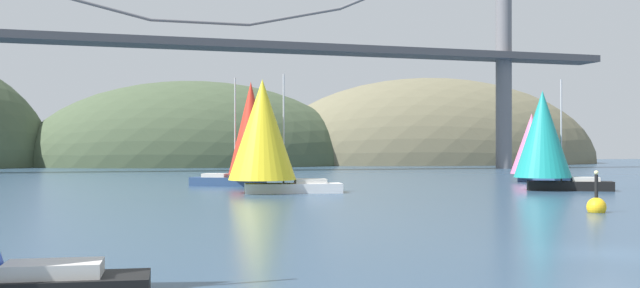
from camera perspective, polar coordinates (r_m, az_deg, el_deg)
ground_plane at (r=28.31m, az=20.74°, el=-7.75°), size 360.00×360.00×0.00m
headland_center at (r=158.69m, az=-9.37°, el=-1.60°), size 69.64×44.00×35.00m
headland_right at (r=175.12m, az=8.75°, el=-1.48°), size 81.52×44.00×39.31m
suspension_bridge at (r=119.56m, az=-9.03°, el=7.92°), size 143.12×6.00×43.76m
sailboat_pink_spinnaker at (r=83.91m, az=15.78°, el=-0.14°), size 4.60×7.66×7.99m
sailboat_yellow_sail at (r=61.08m, az=-4.23°, el=0.82°), size 9.73×6.35×9.67m
sailboat_scarlet_sail at (r=72.16m, az=-5.41°, el=0.89°), size 8.52×6.62×10.41m
sailboat_teal_sail at (r=67.88m, az=16.61°, el=0.50°), size 8.83×6.98×9.56m
channel_buoy at (r=45.75m, az=20.18°, el=-4.42°), size 1.10×1.10×2.64m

